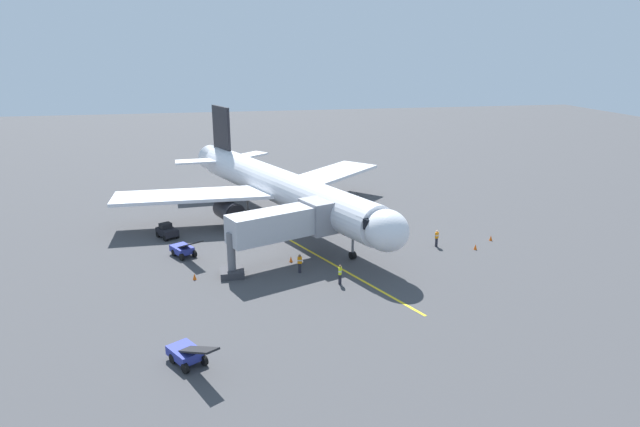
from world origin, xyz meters
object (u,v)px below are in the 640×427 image
(ground_crew_wing_walker, at_px, (437,238))
(safety_cone_wing_port, at_px, (491,238))
(ground_crew_marshaller, at_px, (340,274))
(tug_near_nose, at_px, (167,231))
(safety_cone_nose_right, at_px, (291,259))
(safety_cone_nose_left, at_px, (475,247))
(airplane, at_px, (279,187))
(jet_bridge, at_px, (288,223))
(belt_loader_starboard_side, at_px, (183,249))
(ground_crew_loader, at_px, (300,263))
(safety_cone_wing_starboard, at_px, (195,276))
(belt_loader_portside, at_px, (187,353))

(ground_crew_wing_walker, distance_m, safety_cone_wing_port, 6.18)
(ground_crew_marshaller, height_order, ground_crew_wing_walker, same)
(tug_near_nose, relative_size, safety_cone_nose_right, 4.99)
(tug_near_nose, distance_m, safety_cone_nose_left, 31.04)
(airplane, relative_size, tug_near_nose, 14.05)
(jet_bridge, xyz_separation_m, belt_loader_starboard_side, (9.50, -3.42, -3.05))
(ground_crew_wing_walker, bearing_deg, safety_cone_nose_left, 155.70)
(ground_crew_loader, distance_m, belt_loader_starboard_side, 11.74)
(tug_near_nose, distance_m, belt_loader_starboard_side, 6.00)
(safety_cone_wing_port, height_order, safety_cone_wing_starboard, same)
(belt_loader_portside, distance_m, safety_cone_nose_left, 30.71)
(airplane, xyz_separation_m, jet_bridge, (0.69, 12.47, -0.24))
(ground_crew_marshaller, height_order, belt_loader_starboard_side, belt_loader_starboard_side)
(safety_cone_wing_port, bearing_deg, ground_crew_loader, 12.40)
(safety_cone_wing_starboard, bearing_deg, ground_crew_marshaller, 164.61)
(ground_crew_loader, bearing_deg, airplane, -90.38)
(jet_bridge, height_order, ground_crew_loader, jet_bridge)
(safety_cone_nose_left, distance_m, safety_cone_wing_port, 3.45)
(tug_near_nose, height_order, belt_loader_starboard_side, belt_loader_starboard_side)
(ground_crew_wing_walker, bearing_deg, belt_loader_starboard_side, -4.93)
(belt_loader_portside, bearing_deg, safety_cone_wing_starboard, -90.48)
(belt_loader_portside, xyz_separation_m, belt_loader_starboard_side, (1.01, -18.77, 0.00))
(ground_crew_marshaller, xyz_separation_m, ground_crew_wing_walker, (-11.34, -6.89, 0.00))
(airplane, distance_m, ground_crew_marshaller, 18.52)
(belt_loader_starboard_side, relative_size, safety_cone_wing_port, 8.29)
(safety_cone_wing_port, distance_m, safety_cone_wing_starboard, 29.63)
(jet_bridge, height_order, ground_crew_wing_walker, jet_bridge)
(belt_loader_starboard_side, distance_m, safety_cone_wing_starboard, 5.84)
(ground_crew_loader, bearing_deg, safety_cone_wing_starboard, -1.78)
(airplane, height_order, safety_cone_nose_right, airplane)
(airplane, relative_size, belt_loader_portside, 8.52)
(tug_near_nose, xyz_separation_m, belt_loader_starboard_side, (-1.88, 5.70, 0.01))
(ground_crew_marshaller, bearing_deg, ground_crew_loader, -45.93)
(safety_cone_nose_left, relative_size, safety_cone_wing_port, 1.00)
(safety_cone_wing_port, bearing_deg, safety_cone_nose_right, 5.05)
(tug_near_nose, distance_m, safety_cone_wing_starboard, 11.81)
(belt_loader_portside, height_order, safety_cone_wing_port, belt_loader_portside)
(jet_bridge, xyz_separation_m, safety_cone_nose_left, (-18.22, 0.21, -3.49))
(safety_cone_nose_right, bearing_deg, safety_cone_wing_port, -174.95)
(jet_bridge, distance_m, belt_loader_starboard_side, 10.54)
(tug_near_nose, relative_size, safety_cone_wing_port, 4.99)
(ground_crew_marshaller, height_order, safety_cone_wing_starboard, ground_crew_marshaller)
(belt_loader_portside, xyz_separation_m, safety_cone_nose_left, (-26.71, -15.14, -0.44))
(belt_loader_portside, distance_m, safety_cone_wing_starboard, 13.06)
(belt_loader_portside, relative_size, safety_cone_wing_port, 8.22)
(belt_loader_starboard_side, distance_m, safety_cone_nose_right, 10.26)
(ground_crew_loader, height_order, safety_cone_nose_left, ground_crew_loader)
(safety_cone_wing_starboard, bearing_deg, airplane, -121.54)
(belt_loader_starboard_side, bearing_deg, safety_cone_wing_starboard, 101.08)
(tug_near_nose, bearing_deg, ground_crew_wing_walker, 163.43)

